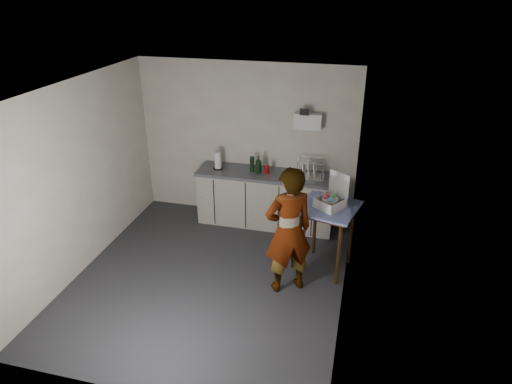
% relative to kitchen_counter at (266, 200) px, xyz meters
% --- Properties ---
extents(ground, '(4.00, 4.00, 0.00)m').
position_rel_kitchen_counter_xyz_m(ground, '(-0.40, -1.70, -0.43)').
color(ground, '#2B2B30').
rests_on(ground, ground).
extents(wall_back, '(3.60, 0.02, 2.60)m').
position_rel_kitchen_counter_xyz_m(wall_back, '(-0.40, 0.29, 0.87)').
color(wall_back, beige).
rests_on(wall_back, ground).
extents(wall_right, '(0.02, 4.00, 2.60)m').
position_rel_kitchen_counter_xyz_m(wall_right, '(1.39, -1.70, 0.87)').
color(wall_right, beige).
rests_on(wall_right, ground).
extents(wall_left, '(0.02, 4.00, 2.60)m').
position_rel_kitchen_counter_xyz_m(wall_left, '(-2.19, -1.70, 0.87)').
color(wall_left, beige).
rests_on(wall_left, ground).
extents(ceiling, '(3.60, 4.00, 0.01)m').
position_rel_kitchen_counter_xyz_m(ceiling, '(-0.40, -1.70, 2.17)').
color(ceiling, silver).
rests_on(ceiling, wall_back).
extents(kitchen_counter, '(2.24, 0.62, 0.91)m').
position_rel_kitchen_counter_xyz_m(kitchen_counter, '(0.00, 0.00, 0.00)').
color(kitchen_counter, black).
rests_on(kitchen_counter, ground).
extents(wall_shelf, '(0.42, 0.18, 0.37)m').
position_rel_kitchen_counter_xyz_m(wall_shelf, '(0.60, 0.22, 1.32)').
color(wall_shelf, white).
rests_on(wall_shelf, ground).
extents(side_table, '(0.92, 0.92, 0.98)m').
position_rel_kitchen_counter_xyz_m(side_table, '(1.10, -1.06, 0.43)').
color(side_table, '#321F0B').
rests_on(side_table, ground).
extents(standing_man, '(0.76, 0.69, 1.73)m').
position_rel_kitchen_counter_xyz_m(standing_man, '(0.67, -1.65, 0.44)').
color(standing_man, '#B2A593').
rests_on(standing_man, ground).
extents(soap_bottle, '(0.14, 0.14, 0.28)m').
position_rel_kitchen_counter_xyz_m(soap_bottle, '(-0.12, -0.03, 0.62)').
color(soap_bottle, black).
rests_on(soap_bottle, kitchen_counter).
extents(soda_can, '(0.07, 0.07, 0.14)m').
position_rel_kitchen_counter_xyz_m(soda_can, '(0.01, -0.02, 0.55)').
color(soda_can, red).
rests_on(soda_can, kitchen_counter).
extents(dark_bottle, '(0.07, 0.07, 0.25)m').
position_rel_kitchen_counter_xyz_m(dark_bottle, '(-0.24, 0.02, 0.61)').
color(dark_bottle, black).
rests_on(dark_bottle, kitchen_counter).
extents(paper_towel, '(0.16, 0.16, 0.29)m').
position_rel_kitchen_counter_xyz_m(paper_towel, '(-0.80, -0.01, 0.62)').
color(paper_towel, black).
rests_on(paper_towel, kitchen_counter).
extents(dish_rack, '(0.42, 0.32, 0.30)m').
position_rel_kitchen_counter_xyz_m(dish_rack, '(0.70, -0.01, 0.55)').
color(dish_rack, silver).
rests_on(dish_rack, kitchen_counter).
extents(bakery_box, '(0.46, 0.46, 0.46)m').
position_rel_kitchen_counter_xyz_m(bakery_box, '(1.12, -1.07, 0.65)').
color(bakery_box, white).
rests_on(bakery_box, side_table).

